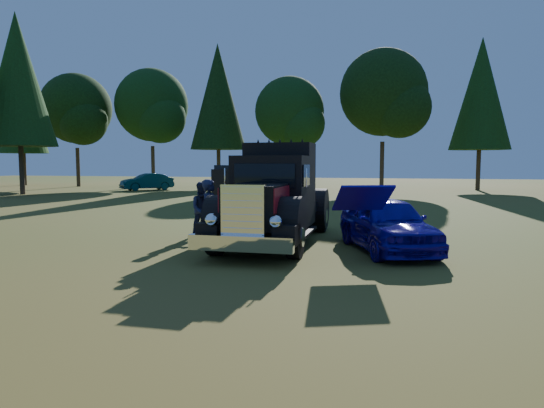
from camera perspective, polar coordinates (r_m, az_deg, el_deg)
The scene contains 7 objects.
ground at distance 13.76m, azimuth -5.91°, elevation -5.20°, with size 120.00×120.00×0.00m, color #315017.
treeline at distance 41.13m, azimuth 3.51°, elevation 12.35°, with size 72.10×24.04×13.84m.
diamond_t_truck at distance 14.29m, azimuth 0.15°, elevation 0.39°, with size 3.27×7.16×3.00m.
hotrod_coupe at distance 13.54m, azimuth 13.37°, elevation -2.24°, with size 3.17×4.73×1.89m.
spectator_near at distance 13.57m, azimuth -7.25°, elevation -1.20°, with size 0.71×0.47×1.95m, color #1B253F.
spectator_far at distance 15.79m, azimuth -8.09°, elevation -0.63°, with size 0.87×0.68×1.78m, color #1D2A45.
distant_teal_car at distance 42.66m, azimuth -14.50°, elevation 2.54°, with size 1.52×4.35×1.43m, color #0B423B.
Camera 1 is at (4.50, -12.77, 2.43)m, focal length 32.00 mm.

